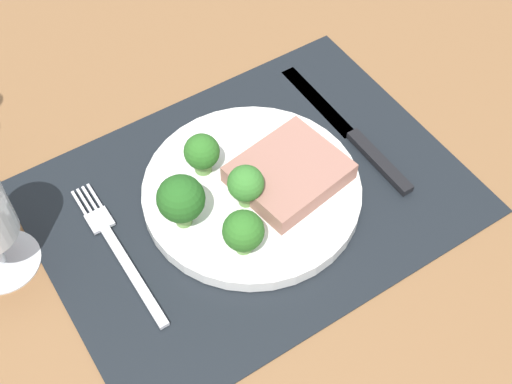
{
  "coord_description": "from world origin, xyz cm",
  "views": [
    {
      "loc": [
        -23.07,
        -36.54,
        59.44
      ],
      "look_at": [
        0.01,
        -0.81,
        1.9
      ],
      "focal_mm": 47.99,
      "sensor_mm": 36.0,
      "label": 1
    }
  ],
  "objects": [
    {
      "name": "steak",
      "position": [
        3.84,
        -1.28,
        3.01
      ],
      "size": [
        12.3,
        11.01,
        2.21
      ],
      "primitive_type": "cube",
      "rotation": [
        0.0,
        0.0,
        0.16
      ],
      "color": "#9E6B5B",
      "rests_on": "plate"
    },
    {
      "name": "plate",
      "position": [
        0.0,
        0.0,
        1.1
      ],
      "size": [
        23.24,
        23.24,
        1.6
      ],
      "primitive_type": "cylinder",
      "color": "white",
      "rests_on": "placemat"
    },
    {
      "name": "fork",
      "position": [
        -15.11,
        1.42,
        0.55
      ],
      "size": [
        2.4,
        19.2,
        0.5
      ],
      "rotation": [
        0.0,
        0.0,
        0.02
      ],
      "color": "silver",
      "rests_on": "placemat"
    },
    {
      "name": "placemat",
      "position": [
        0.0,
        0.0,
        0.15
      ],
      "size": [
        44.37,
        33.17,
        0.3
      ],
      "primitive_type": "cube",
      "color": "black",
      "rests_on": "ground_plane"
    },
    {
      "name": "broccoli_front_edge",
      "position": [
        -8.14,
        0.22,
        5.74
      ],
      "size": [
        4.82,
        4.82,
        6.39
      ],
      "color": "#6B994C",
      "rests_on": "plate"
    },
    {
      "name": "broccoli_near_steak",
      "position": [
        -4.75,
        -5.95,
        4.9
      ],
      "size": [
        4.1,
        4.1,
        5.18
      ],
      "color": "#6B994C",
      "rests_on": "plate"
    },
    {
      "name": "broccoli_center",
      "position": [
        -1.55,
        -1.32,
        4.95
      ],
      "size": [
        3.76,
        3.76,
        5.09
      ],
      "color": "#6B994C",
      "rests_on": "plate"
    },
    {
      "name": "knife",
      "position": [
        14.27,
        0.53,
        0.6
      ],
      "size": [
        1.8,
        23.0,
        0.8
      ],
      "rotation": [
        0.0,
        0.0,
        -0.06
      ],
      "color": "black",
      "rests_on": "placemat"
    },
    {
      "name": "ground_plane",
      "position": [
        0.0,
        0.0,
        -1.5
      ],
      "size": [
        140.0,
        110.0,
        3.0
      ],
      "primitive_type": "cube",
      "color": "brown"
    },
    {
      "name": "broccoli_back_left",
      "position": [
        -3.08,
        4.79,
        4.71
      ],
      "size": [
        3.81,
        3.81,
        4.89
      ],
      "color": "#6B994C",
      "rests_on": "plate"
    }
  ]
}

